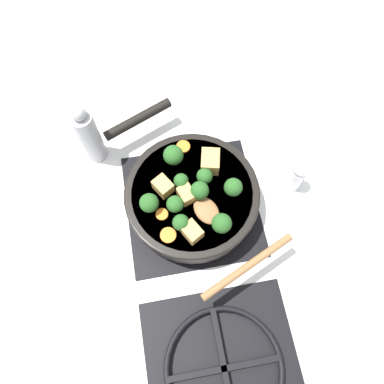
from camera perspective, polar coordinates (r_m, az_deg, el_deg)
name	(u,v)px	position (r m, az deg, el deg)	size (l,w,h in m)	color
ground_plane	(192,206)	(0.90, 0.00, -2.09)	(2.40, 2.40, 0.00)	white
front_burner_grate	(192,204)	(0.89, 0.00, -1.81)	(0.31, 0.31, 0.03)	black
rear_burner_grate	(224,368)	(0.83, 4.84, -25.20)	(0.31, 0.31, 0.03)	black
skillet_pan	(191,196)	(0.85, -0.10, -0.54)	(0.33, 0.42, 0.06)	black
wooden_spoon	(229,241)	(0.78, 5.59, -7.38)	(0.21, 0.23, 0.02)	olive
tofu_cube_center_large	(163,186)	(0.81, -4.43, 0.86)	(0.04, 0.03, 0.03)	tan
tofu_cube_near_handle	(210,162)	(0.83, 2.78, 4.65)	(0.05, 0.04, 0.04)	tan
tofu_cube_east_chunk	(186,195)	(0.80, -0.87, -0.42)	(0.04, 0.03, 0.03)	tan
tofu_cube_west_chunk	(192,232)	(0.77, -0.01, -6.10)	(0.04, 0.03, 0.03)	tan
broccoli_floret_near_spoon	(205,176)	(0.81, 1.93, 2.42)	(0.04, 0.04, 0.04)	#709956
broccoli_floret_center_top	(181,181)	(0.81, -1.67, 1.70)	(0.03, 0.03, 0.04)	#709956
broccoli_floret_east_rim	(175,204)	(0.78, -2.60, -1.87)	(0.04, 0.04, 0.04)	#709956
broccoli_floret_west_rim	(200,190)	(0.79, 1.17, 0.23)	(0.04, 0.04, 0.05)	#709956
broccoli_floret_north_edge	(173,155)	(0.83, -2.86, 5.61)	(0.05, 0.05, 0.05)	#709956
broccoli_floret_south_cluster	(233,187)	(0.80, 6.29, 0.71)	(0.04, 0.04, 0.05)	#709956
broccoli_floret_mid_floret	(222,223)	(0.77, 4.55, -4.79)	(0.04, 0.04, 0.05)	#709956
broccoli_floret_small_inner	(181,223)	(0.77, -1.72, -4.69)	(0.04, 0.04, 0.04)	#709956
broccoli_floret_tall_stem	(149,203)	(0.79, -6.55, -1.67)	(0.04, 0.04, 0.05)	#709956
carrot_slice_orange_thin	(184,146)	(0.87, -1.18, 6.96)	(0.03, 0.03, 0.01)	orange
carrot_slice_near_center	(168,235)	(0.79, -3.65, -6.58)	(0.03, 0.03, 0.01)	orange
carrot_slice_edge_slice	(162,214)	(0.80, -4.61, -3.41)	(0.03, 0.03, 0.01)	orange
pepper_mill	(89,135)	(0.91, -15.45, 8.30)	(0.05, 0.05, 0.20)	#B2B2B7
salt_shaker	(296,177)	(0.92, 15.61, 2.18)	(0.04, 0.04, 0.09)	white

